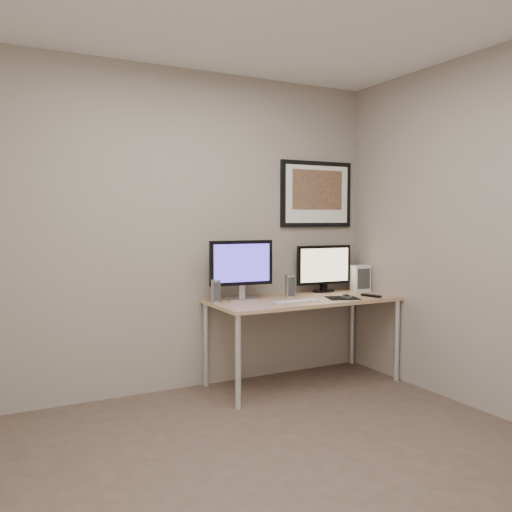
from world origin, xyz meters
The scene contains 14 objects.
floor centered at (0.00, 0.00, 0.00)m, with size 3.60×3.60×0.00m, color #4A3A2E.
room centered at (0.00, 0.45, 1.64)m, with size 3.60×3.60×3.60m.
desk centered at (1.00, 1.35, 0.66)m, with size 1.60×0.70×0.73m.
framed_art centered at (1.35, 1.68, 1.62)m, with size 0.75×0.04×0.60m.
monitor_large centered at (0.48, 1.47, 1.00)m, with size 0.54×0.19×0.49m.
monitor_tv centered at (1.37, 1.58, 0.96)m, with size 0.54×0.14×0.43m.
speaker_left centered at (0.25, 1.46, 0.82)m, with size 0.07×0.07×0.18m, color #BCBDC2.
speaker_right centered at (0.91, 1.43, 0.83)m, with size 0.08×0.08×0.19m, color #BCBDC2.
phone_dock centered at (0.94, 1.49, 0.79)m, with size 0.06×0.06×0.12m, color black.
keyboard centered at (0.82, 1.18, 0.74)m, with size 0.39×0.10×0.01m, color silver.
mousepad centered at (1.29, 1.19, 0.73)m, with size 0.26×0.23×0.00m, color black.
mouse centered at (1.31, 1.17, 0.75)m, with size 0.05×0.09×0.03m, color black.
remote centered at (1.56, 1.14, 0.74)m, with size 0.05×0.18×0.02m, color black.
fan_unit centered at (1.71, 1.49, 0.85)m, with size 0.16×0.11×0.24m, color silver.
Camera 1 is at (-1.45, -2.48, 1.40)m, focal length 38.00 mm.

